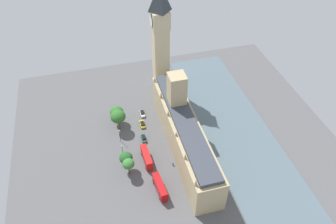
{
  "coord_description": "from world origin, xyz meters",
  "views": [
    {
      "loc": [
        27.67,
        85.28,
        102.99
      ],
      "look_at": [
        1.0,
        -13.37,
        8.43
      ],
      "focal_mm": 35.28,
      "sensor_mm": 36.0,
      "label": 1
    }
  ],
  "objects_px": {
    "car_white_trailing": "(142,113)",
    "double_decker_bus_by_river_gate": "(147,157)",
    "plane_tree_under_trees": "(128,164)",
    "car_dark_green_leading": "(144,138)",
    "double_decker_bus_opposite_hall": "(160,187)",
    "parliament_building": "(183,131)",
    "plane_tree_near_tower": "(126,158)",
    "car_yellow_cab_kerbside": "(142,124)",
    "clock_tower": "(160,41)",
    "plane_tree_midblock": "(118,117)",
    "pedestrian_far_end": "(173,164)",
    "street_lamp_slot_11": "(120,134)",
    "street_lamp_slot_10": "(122,148)",
    "plane_tree_corner": "(117,112)"
  },
  "relations": [
    {
      "from": "car_white_trailing",
      "to": "double_decker_bus_by_river_gate",
      "type": "bearing_deg",
      "value": 82.58
    },
    {
      "from": "double_decker_bus_by_river_gate",
      "to": "plane_tree_under_trees",
      "type": "distance_m",
      "value": 9.61
    },
    {
      "from": "car_dark_green_leading",
      "to": "plane_tree_under_trees",
      "type": "height_order",
      "value": "plane_tree_under_trees"
    },
    {
      "from": "double_decker_bus_opposite_hall",
      "to": "parliament_building",
      "type": "bearing_deg",
      "value": -132.12
    },
    {
      "from": "plane_tree_near_tower",
      "to": "car_yellow_cab_kerbside",
      "type": "bearing_deg",
      "value": -115.96
    },
    {
      "from": "parliament_building",
      "to": "clock_tower",
      "type": "bearing_deg",
      "value": -90.44
    },
    {
      "from": "double_decker_bus_by_river_gate",
      "to": "plane_tree_midblock",
      "type": "height_order",
      "value": "plane_tree_midblock"
    },
    {
      "from": "pedestrian_far_end",
      "to": "street_lamp_slot_11",
      "type": "xyz_separation_m",
      "value": [
        17.76,
        -17.76,
        3.92
      ]
    },
    {
      "from": "street_lamp_slot_11",
      "to": "car_dark_green_leading",
      "type": "bearing_deg",
      "value": 170.41
    },
    {
      "from": "car_white_trailing",
      "to": "car_dark_green_leading",
      "type": "xyz_separation_m",
      "value": [
        2.62,
        15.25,
        -0.0
      ]
    },
    {
      "from": "car_dark_green_leading",
      "to": "plane_tree_midblock",
      "type": "xyz_separation_m",
      "value": [
        8.77,
        -9.0,
        6.5
      ]
    },
    {
      "from": "pedestrian_far_end",
      "to": "street_lamp_slot_11",
      "type": "distance_m",
      "value": 25.42
    },
    {
      "from": "car_yellow_cab_kerbside",
      "to": "double_decker_bus_by_river_gate",
      "type": "height_order",
      "value": "double_decker_bus_by_river_gate"
    },
    {
      "from": "pedestrian_far_end",
      "to": "plane_tree_midblock",
      "type": "distance_m",
      "value": 31.09
    },
    {
      "from": "car_dark_green_leading",
      "to": "street_lamp_slot_11",
      "type": "distance_m",
      "value": 10.36
    },
    {
      "from": "double_decker_bus_opposite_hall",
      "to": "plane_tree_midblock",
      "type": "xyz_separation_m",
      "value": [
        9.21,
        -35.35,
        4.75
      ]
    },
    {
      "from": "car_yellow_cab_kerbside",
      "to": "double_decker_bus_by_river_gate",
      "type": "relative_size",
      "value": 0.44
    },
    {
      "from": "street_lamp_slot_11",
      "to": "plane_tree_midblock",
      "type": "bearing_deg",
      "value": -95.65
    },
    {
      "from": "clock_tower",
      "to": "street_lamp_slot_11",
      "type": "xyz_separation_m",
      "value": [
        24.77,
        28.41,
        -23.37
      ]
    },
    {
      "from": "street_lamp_slot_10",
      "to": "street_lamp_slot_11",
      "type": "distance_m",
      "value": 7.62
    },
    {
      "from": "plane_tree_under_trees",
      "to": "street_lamp_slot_10",
      "type": "distance_m",
      "value": 10.43
    },
    {
      "from": "car_dark_green_leading",
      "to": "double_decker_bus_by_river_gate",
      "type": "xyz_separation_m",
      "value": [
        1.24,
        11.66,
        1.75
      ]
    },
    {
      "from": "parliament_building",
      "to": "car_dark_green_leading",
      "type": "bearing_deg",
      "value": -24.99
    },
    {
      "from": "double_decker_bus_opposite_hall",
      "to": "clock_tower",
      "type": "bearing_deg",
      "value": -109.93
    },
    {
      "from": "clock_tower",
      "to": "car_yellow_cab_kerbside",
      "type": "bearing_deg",
      "value": 56.85
    },
    {
      "from": "plane_tree_near_tower",
      "to": "street_lamp_slot_11",
      "type": "bearing_deg",
      "value": -89.02
    },
    {
      "from": "car_yellow_cab_kerbside",
      "to": "plane_tree_near_tower",
      "type": "height_order",
      "value": "plane_tree_near_tower"
    },
    {
      "from": "clock_tower",
      "to": "plane_tree_near_tower",
      "type": "distance_m",
      "value": 54.1
    },
    {
      "from": "car_yellow_cab_kerbside",
      "to": "plane_tree_corner",
      "type": "relative_size",
      "value": 0.55
    },
    {
      "from": "parliament_building",
      "to": "car_white_trailing",
      "type": "relative_size",
      "value": 13.45
    },
    {
      "from": "car_dark_green_leading",
      "to": "plane_tree_corner",
      "type": "bearing_deg",
      "value": -56.46
    },
    {
      "from": "double_decker_bus_opposite_hall",
      "to": "plane_tree_under_trees",
      "type": "bearing_deg",
      "value": -52.81
    },
    {
      "from": "clock_tower",
      "to": "street_lamp_slot_11",
      "type": "distance_m",
      "value": 44.35
    },
    {
      "from": "street_lamp_slot_11",
      "to": "plane_tree_under_trees",
      "type": "bearing_deg",
      "value": 92.01
    },
    {
      "from": "car_white_trailing",
      "to": "plane_tree_midblock",
      "type": "distance_m",
      "value": 14.53
    },
    {
      "from": "car_dark_green_leading",
      "to": "plane_tree_corner",
      "type": "xyz_separation_m",
      "value": [
        8.81,
        -13.32,
        5.12
      ]
    },
    {
      "from": "double_decker_bus_opposite_hall",
      "to": "street_lamp_slot_10",
      "type": "bearing_deg",
      "value": -68.53
    },
    {
      "from": "pedestrian_far_end",
      "to": "street_lamp_slot_10",
      "type": "height_order",
      "value": "street_lamp_slot_10"
    },
    {
      "from": "car_white_trailing",
      "to": "plane_tree_near_tower",
      "type": "height_order",
      "value": "plane_tree_near_tower"
    },
    {
      "from": "car_yellow_cab_kerbside",
      "to": "street_lamp_slot_11",
      "type": "relative_size",
      "value": 0.69
    },
    {
      "from": "parliament_building",
      "to": "car_dark_green_leading",
      "type": "height_order",
      "value": "parliament_building"
    },
    {
      "from": "clock_tower",
      "to": "pedestrian_far_end",
      "type": "xyz_separation_m",
      "value": [
        7.02,
        46.17,
        -27.29
      ]
    },
    {
      "from": "pedestrian_far_end",
      "to": "plane_tree_corner",
      "type": "relative_size",
      "value": 0.2
    },
    {
      "from": "car_yellow_cab_kerbside",
      "to": "car_dark_green_leading",
      "type": "xyz_separation_m",
      "value": [
        1.18,
        8.45,
        -0.0
      ]
    },
    {
      "from": "parliament_building",
      "to": "plane_tree_near_tower",
      "type": "relative_size",
      "value": 7.38
    },
    {
      "from": "plane_tree_midblock",
      "to": "street_lamp_slot_11",
      "type": "relative_size",
      "value": 1.5
    },
    {
      "from": "plane_tree_under_trees",
      "to": "clock_tower",
      "type": "bearing_deg",
      "value": -117.62
    },
    {
      "from": "parliament_building",
      "to": "pedestrian_far_end",
      "type": "bearing_deg",
      "value": 53.7
    },
    {
      "from": "car_yellow_cab_kerbside",
      "to": "plane_tree_midblock",
      "type": "height_order",
      "value": "plane_tree_midblock"
    },
    {
      "from": "pedestrian_far_end",
      "to": "plane_tree_midblock",
      "type": "xyz_separation_m",
      "value": [
        17.03,
        -25.15,
        6.62
      ]
    }
  ]
}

